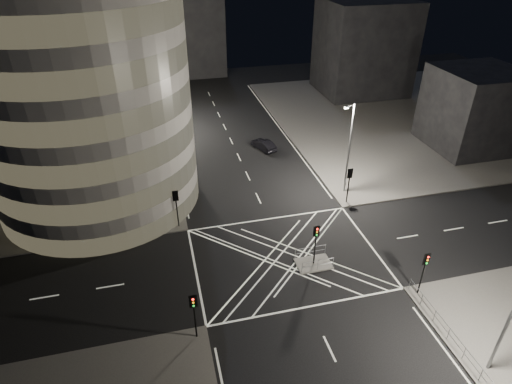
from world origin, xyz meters
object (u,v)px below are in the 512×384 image
object	(u,v)px
street_lamp_left_far	(154,96)
sedan	(264,145)
street_lamp_right_far	(349,146)
traffic_signal_nl	(194,309)
traffic_signal_fl	(176,202)
street_lamp_left_near	(163,154)
traffic_signal_fr	(349,179)
street_lamp_right_near	(512,310)
traffic_signal_island	(316,238)
central_island	(313,264)
traffic_signal_nr	(425,266)

from	to	relation	value
street_lamp_left_far	sedan	size ratio (longest dim) A/B	2.48
street_lamp_right_far	sedan	xyz separation A→B (m)	(-5.79, 12.41, -4.88)
street_lamp_left_far	street_lamp_right_far	world-z (taller)	same
street_lamp_left_far	sedan	world-z (taller)	street_lamp_left_far
traffic_signal_nl	traffic_signal_fl	bearing A→B (deg)	90.00
traffic_signal_fl	street_lamp_left_near	bearing A→B (deg)	96.97
traffic_signal_nl	street_lamp_left_near	world-z (taller)	street_lamp_left_near
street_lamp_right_far	sedan	world-z (taller)	street_lamp_right_far
traffic_signal_fr	street_lamp_left_near	bearing A→B (deg)	164.08
traffic_signal_fr	street_lamp_right_far	bearing A→B (deg)	73.89
street_lamp_right_near	traffic_signal_fl	bearing A→B (deg)	131.24
traffic_signal_island	street_lamp_left_far	bearing A→B (deg)	109.95
traffic_signal_fr	sedan	bearing A→B (deg)	109.42
street_lamp_left_far	sedan	xyz separation A→B (m)	(13.09, -8.59, -4.88)
traffic_signal_nl	central_island	bearing A→B (deg)	26.14
street_lamp_left_near	street_lamp_right_far	size ratio (longest dim) A/B	1.00
street_lamp_right_near	sedan	size ratio (longest dim) A/B	2.48
traffic_signal_nl	traffic_signal_fr	distance (m)	22.24
street_lamp_right_near	sedan	xyz separation A→B (m)	(-5.79, 35.41, -4.88)
traffic_signal_nr	street_lamp_right_near	xyz separation A→B (m)	(0.64, -7.20, 2.63)
street_lamp_right_far	street_lamp_right_near	world-z (taller)	same
central_island	street_lamp_left_near	world-z (taller)	street_lamp_left_near
traffic_signal_nl	street_lamp_right_far	size ratio (longest dim) A/B	0.40
central_island	traffic_signal_fr	xyz separation A→B (m)	(6.80, 8.30, 2.84)
street_lamp_left_far	traffic_signal_fl	bearing A→B (deg)	-88.43
central_island	traffic_signal_fr	size ratio (longest dim) A/B	0.75
central_island	traffic_signal_nr	bearing A→B (deg)	-37.93
traffic_signal_island	traffic_signal_fr	bearing A→B (deg)	50.67
traffic_signal_nl	sedan	xyz separation A→B (m)	(12.45, 28.21, -2.25)
street_lamp_left_near	street_lamp_right_near	bearing A→B (deg)	-54.03
traffic_signal_fl	traffic_signal_nr	xyz separation A→B (m)	(17.60, -13.60, 0.00)
traffic_signal_fr	traffic_signal_nr	size ratio (longest dim) A/B	1.00
street_lamp_right_far	street_lamp_left_near	bearing A→B (deg)	170.97
traffic_signal_fl	traffic_signal_nl	bearing A→B (deg)	-90.00
traffic_signal_nr	street_lamp_left_near	bearing A→B (deg)	134.13
traffic_signal_island	street_lamp_right_near	xyz separation A→B (m)	(7.44, -12.50, 2.63)
traffic_signal_nr	sedan	distance (m)	28.76
traffic_signal_island	street_lamp_left_near	size ratio (longest dim) A/B	0.40
traffic_signal_fl	traffic_signal_nr	bearing A→B (deg)	-37.69
traffic_signal_fr	traffic_signal_nr	bearing A→B (deg)	-90.00
traffic_signal_nr	sedan	bearing A→B (deg)	100.35
traffic_signal_fl	central_island	bearing A→B (deg)	-37.54
traffic_signal_island	street_lamp_left_far	world-z (taller)	street_lamp_left_far
street_lamp_left_near	sedan	bearing A→B (deg)	35.71
street_lamp_left_far	traffic_signal_nr	bearing A→B (deg)	-63.64
traffic_signal_fl	sedan	bearing A→B (deg)	49.56
street_lamp_right_far	street_lamp_right_near	size ratio (longest dim) A/B	1.00
street_lamp_left_near	street_lamp_right_near	size ratio (longest dim) A/B	1.00
traffic_signal_nr	street_lamp_left_far	bearing A→B (deg)	116.36
traffic_signal_nr	street_lamp_left_near	size ratio (longest dim) A/B	0.40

